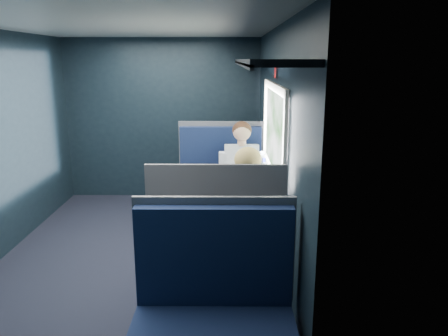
{
  "coord_description": "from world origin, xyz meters",
  "views": [
    {
      "loc": [
        0.93,
        -4.21,
        2.0
      ],
      "look_at": [
        0.9,
        0.0,
        0.95
      ],
      "focal_mm": 35.0,
      "sensor_mm": 36.0,
      "label": 1
    }
  ],
  "objects_px": {
    "seat_bay_near": "(219,193)",
    "table": "(237,196)",
    "woman": "(247,214)",
    "laptop": "(254,179)",
    "seat_row_front": "(221,174)",
    "cup": "(260,174)",
    "bottle_small": "(264,169)",
    "seat_bay_far": "(217,256)",
    "seat_row_back": "(214,321)",
    "man": "(242,173)"
  },
  "relations": [
    {
      "from": "seat_bay_near",
      "to": "cup",
      "type": "xyz_separation_m",
      "value": [
        0.46,
        -0.47,
        0.36
      ]
    },
    {
      "from": "laptop",
      "to": "cup",
      "type": "relative_size",
      "value": 4.5
    },
    {
      "from": "seat_bay_far",
      "to": "seat_row_back",
      "type": "xyz_separation_m",
      "value": [
        0.0,
        -0.92,
        -0.0
      ]
    },
    {
      "from": "seat_row_back",
      "to": "woman",
      "type": "height_order",
      "value": "woman"
    },
    {
      "from": "woman",
      "to": "cup",
      "type": "height_order",
      "value": "woman"
    },
    {
      "from": "seat_row_front",
      "to": "bottle_small",
      "type": "relative_size",
      "value": 5.08
    },
    {
      "from": "seat_row_front",
      "to": "cup",
      "type": "xyz_separation_m",
      "value": [
        0.44,
        -1.39,
        0.37
      ]
    },
    {
      "from": "seat_bay_near",
      "to": "laptop",
      "type": "distance_m",
      "value": 0.93
    },
    {
      "from": "table",
      "to": "cup",
      "type": "height_order",
      "value": "cup"
    },
    {
      "from": "laptop",
      "to": "seat_bay_far",
      "type": "bearing_deg",
      "value": -109.66
    },
    {
      "from": "table",
      "to": "seat_row_front",
      "type": "distance_m",
      "value": 1.82
    },
    {
      "from": "seat_row_back",
      "to": "bottle_small",
      "type": "height_order",
      "value": "seat_row_back"
    },
    {
      "from": "man",
      "to": "laptop",
      "type": "xyz_separation_m",
      "value": [
        0.1,
        -0.59,
        0.09
      ]
    },
    {
      "from": "bottle_small",
      "to": "seat_bay_near",
      "type": "bearing_deg",
      "value": 134.79
    },
    {
      "from": "man",
      "to": "bottle_small",
      "type": "distance_m",
      "value": 0.42
    },
    {
      "from": "seat_bay_near",
      "to": "seat_row_back",
      "type": "bearing_deg",
      "value": -89.75
    },
    {
      "from": "seat_bay_near",
      "to": "cup",
      "type": "distance_m",
      "value": 0.74
    },
    {
      "from": "laptop",
      "to": "bottle_small",
      "type": "bearing_deg",
      "value": 64.13
    },
    {
      "from": "table",
      "to": "woman",
      "type": "relative_size",
      "value": 0.76
    },
    {
      "from": "woman",
      "to": "bottle_small",
      "type": "height_order",
      "value": "woman"
    },
    {
      "from": "seat_bay_far",
      "to": "cup",
      "type": "xyz_separation_m",
      "value": [
        0.44,
        1.28,
        0.37
      ]
    },
    {
      "from": "seat_bay_near",
      "to": "table",
      "type": "bearing_deg",
      "value": -77.43
    },
    {
      "from": "seat_bay_far",
      "to": "cup",
      "type": "distance_m",
      "value": 1.4
    },
    {
      "from": "seat_row_front",
      "to": "laptop",
      "type": "xyz_separation_m",
      "value": [
        0.35,
        -1.68,
        0.4
      ]
    },
    {
      "from": "seat_row_front",
      "to": "laptop",
      "type": "relative_size",
      "value": 3.12
    },
    {
      "from": "seat_row_front",
      "to": "cup",
      "type": "relative_size",
      "value": 14.05
    },
    {
      "from": "laptop",
      "to": "cup",
      "type": "height_order",
      "value": "laptop"
    },
    {
      "from": "seat_bay_near",
      "to": "seat_bay_far",
      "type": "distance_m",
      "value": 1.75
    },
    {
      "from": "table",
      "to": "seat_row_back",
      "type": "xyz_separation_m",
      "value": [
        -0.18,
        -1.8,
        -0.25
      ]
    },
    {
      "from": "man",
      "to": "bottle_small",
      "type": "height_order",
      "value": "man"
    },
    {
      "from": "seat_row_front",
      "to": "seat_row_back",
      "type": "relative_size",
      "value": 1.0
    },
    {
      "from": "seat_bay_far",
      "to": "bottle_small",
      "type": "height_order",
      "value": "seat_bay_far"
    },
    {
      "from": "seat_bay_near",
      "to": "seat_row_back",
      "type": "relative_size",
      "value": 1.09
    },
    {
      "from": "table",
      "to": "cup",
      "type": "relative_size",
      "value": 12.11
    },
    {
      "from": "seat_bay_near",
      "to": "man",
      "type": "height_order",
      "value": "man"
    },
    {
      "from": "seat_bay_far",
      "to": "bottle_small",
      "type": "relative_size",
      "value": 5.51
    },
    {
      "from": "seat_row_front",
      "to": "woman",
      "type": "bearing_deg",
      "value": -84.3
    },
    {
      "from": "seat_row_front",
      "to": "seat_row_back",
      "type": "distance_m",
      "value": 3.59
    },
    {
      "from": "woman",
      "to": "laptop",
      "type": "height_order",
      "value": "woman"
    },
    {
      "from": "woman",
      "to": "bottle_small",
      "type": "bearing_deg",
      "value": 78.0
    },
    {
      "from": "table",
      "to": "bottle_small",
      "type": "height_order",
      "value": "bottle_small"
    },
    {
      "from": "seat_bay_far",
      "to": "seat_row_front",
      "type": "distance_m",
      "value": 2.67
    },
    {
      "from": "bottle_small",
      "to": "woman",
      "type": "bearing_deg",
      "value": -102.0
    },
    {
      "from": "seat_bay_near",
      "to": "cup",
      "type": "relative_size",
      "value": 15.26
    },
    {
      "from": "seat_bay_near",
      "to": "seat_row_front",
      "type": "distance_m",
      "value": 0.93
    },
    {
      "from": "seat_row_front",
      "to": "bottle_small",
      "type": "height_order",
      "value": "seat_row_front"
    },
    {
      "from": "table",
      "to": "seat_bay_far",
      "type": "relative_size",
      "value": 0.79
    },
    {
      "from": "seat_bay_far",
      "to": "woman",
      "type": "xyz_separation_m",
      "value": [
        0.25,
        0.17,
        0.31
      ]
    },
    {
      "from": "woman",
      "to": "laptop",
      "type": "distance_m",
      "value": 0.83
    },
    {
      "from": "bottle_small",
      "to": "cup",
      "type": "distance_m",
      "value": 0.08
    }
  ]
}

